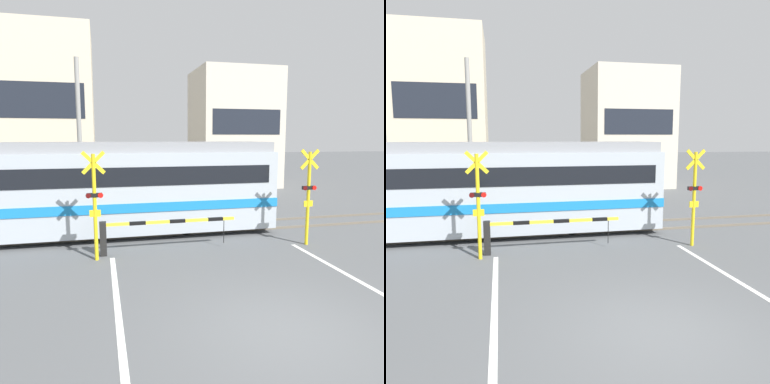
# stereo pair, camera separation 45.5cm
# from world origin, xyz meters

# --- Properties ---
(ground_plane) EXTENTS (160.00, 160.00, 0.00)m
(ground_plane) POSITION_xyz_m (0.00, 0.00, 0.00)
(ground_plane) COLOR #56595B
(rail_track_near) EXTENTS (50.00, 0.10, 0.08)m
(rail_track_near) POSITION_xyz_m (0.00, 7.36, 0.04)
(rail_track_near) COLOR #6B6051
(rail_track_near) RESTS_ON ground_plane
(rail_track_far) EXTENTS (50.00, 0.10, 0.08)m
(rail_track_far) POSITION_xyz_m (0.00, 8.79, 0.04)
(rail_track_far) COLOR #6B6051
(rail_track_far) RESTS_ON ground_plane
(road_stripe_left) EXTENTS (0.14, 9.19, 0.01)m
(road_stripe_left) POSITION_xyz_m (-2.99, 0.59, 0.00)
(road_stripe_left) COLOR white
(road_stripe_left) RESTS_ON ground_plane
(commuter_train) EXTENTS (17.43, 2.89, 3.42)m
(commuter_train) POSITION_xyz_m (-5.62, 8.07, 1.83)
(commuter_train) COLOR #ADB7C1
(commuter_train) RESTS_ON ground_plane
(crossing_barrier_near) EXTENTS (4.30, 0.20, 1.06)m
(crossing_barrier_near) POSITION_xyz_m (-2.05, 5.49, 0.76)
(crossing_barrier_near) COLOR black
(crossing_barrier_near) RESTS_ON ground_plane
(crossing_barrier_far) EXTENTS (4.30, 0.20, 1.06)m
(crossing_barrier_far) POSITION_xyz_m (2.05, 10.69, 0.76)
(crossing_barrier_far) COLOR black
(crossing_barrier_far) RESTS_ON ground_plane
(crossing_signal_left) EXTENTS (0.68, 0.15, 3.22)m
(crossing_signal_left) POSITION_xyz_m (-3.44, 5.11, 1.78)
(crossing_signal_left) COLOR yellow
(crossing_signal_left) RESTS_ON ground_plane
(crossing_signal_right) EXTENTS (0.68, 0.15, 3.22)m
(crossing_signal_right) POSITION_xyz_m (3.44, 5.11, 1.78)
(crossing_signal_right) COLOR yellow
(crossing_signal_right) RESTS_ON ground_plane
(pedestrian) EXTENTS (0.38, 0.22, 1.65)m
(pedestrian) POSITION_xyz_m (1.31, 13.34, 0.94)
(pedestrian) COLOR #23232D
(pedestrian) RESTS_ON ground_plane
(building_left_of_street) EXTENTS (5.71, 5.34, 10.52)m
(building_left_of_street) POSITION_xyz_m (-6.45, 20.84, 5.26)
(building_left_of_street) COLOR beige
(building_left_of_street) RESTS_ON ground_plane
(building_right_of_street) EXTENTS (5.79, 5.34, 8.45)m
(building_right_of_street) POSITION_xyz_m (6.48, 20.84, 4.22)
(building_right_of_street) COLOR beige
(building_right_of_street) RESTS_ON ground_plane
(utility_pole_streetside) EXTENTS (0.22, 0.22, 7.35)m
(utility_pole_streetside) POSITION_xyz_m (-4.19, 13.19, 3.68)
(utility_pole_streetside) COLOR gray
(utility_pole_streetside) RESTS_ON ground_plane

